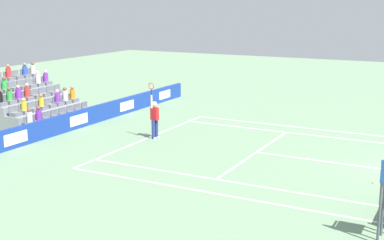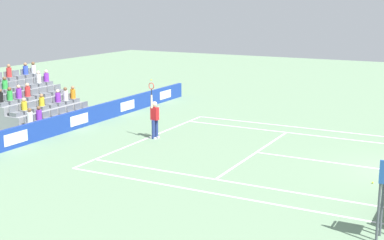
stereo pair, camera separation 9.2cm
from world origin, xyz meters
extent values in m
cube|color=white|center=(0.00, -11.89, 0.00)|extent=(10.97, 0.10, 0.01)
cube|color=white|center=(0.00, -6.40, 0.00)|extent=(8.23, 0.10, 0.01)
cube|color=white|center=(0.00, -3.20, 0.00)|extent=(0.10, 6.40, 0.01)
cube|color=white|center=(4.12, -5.95, 0.00)|extent=(0.10, 11.89, 0.01)
cube|color=white|center=(-4.12, -5.95, 0.00)|extent=(0.10, 11.89, 0.01)
cube|color=white|center=(5.49, -5.95, 0.00)|extent=(0.10, 11.89, 0.01)
cube|color=white|center=(-5.49, -5.95, 0.00)|extent=(0.10, 11.89, 0.01)
cube|color=white|center=(0.00, -11.79, 0.00)|extent=(0.10, 0.20, 0.01)
cube|color=#193899|center=(0.00, -16.16, 0.46)|extent=(21.62, 0.20, 0.93)
cube|color=white|center=(-8.65, -16.05, 0.46)|extent=(1.38, 0.01, 0.52)
cube|color=white|center=(-4.32, -16.05, 0.46)|extent=(1.38, 0.01, 0.52)
cube|color=white|center=(0.00, -16.05, 0.46)|extent=(1.38, 0.01, 0.52)
cube|color=white|center=(4.32, -16.05, 0.46)|extent=(1.38, 0.01, 0.52)
cylinder|color=navy|center=(-0.17, -11.54, 0.45)|extent=(0.16, 0.16, 0.90)
cylinder|color=navy|center=(0.06, -11.57, 0.45)|extent=(0.16, 0.16, 0.90)
cube|color=white|center=(-0.17, -11.54, 0.04)|extent=(0.15, 0.27, 0.08)
cube|color=white|center=(0.06, -11.57, 0.04)|extent=(0.15, 0.27, 0.08)
cube|color=red|center=(-0.06, -11.55, 1.20)|extent=(0.26, 0.38, 0.60)
sphere|color=beige|center=(-0.06, -11.55, 1.66)|extent=(0.24, 0.24, 0.24)
cylinder|color=beige|center=(0.16, -11.58, 1.81)|extent=(0.09, 0.09, 0.62)
cylinder|color=beige|center=(-0.27, -11.48, 1.22)|extent=(0.09, 0.09, 0.56)
cylinder|color=black|center=(0.16, -11.58, 2.26)|extent=(0.04, 0.04, 0.28)
torus|color=red|center=(0.16, -11.58, 2.54)|extent=(0.07, 0.31, 0.31)
sphere|color=#D1E533|center=(0.16, -11.58, 2.82)|extent=(0.07, 0.07, 0.07)
cylinder|color=#474C54|center=(6.39, -0.28, 0.85)|extent=(0.07, 0.07, 1.71)
cylinder|color=#474C54|center=(6.99, -0.28, 0.85)|extent=(0.07, 0.07, 1.71)
cube|color=#474C54|center=(6.69, -0.30, 1.93)|extent=(0.56, 0.05, 0.04)
cube|color=gray|center=(0.00, -17.23, 0.21)|extent=(4.96, 0.95, 0.42)
cube|color=slate|center=(-2.17, -17.23, 0.52)|extent=(0.48, 0.44, 0.20)
cube|color=slate|center=(-2.17, -17.43, 0.77)|extent=(0.48, 0.04, 0.30)
cube|color=slate|center=(-1.55, -17.23, 0.52)|extent=(0.48, 0.44, 0.20)
cube|color=slate|center=(-1.55, -17.43, 0.77)|extent=(0.48, 0.04, 0.30)
cube|color=slate|center=(-0.93, -17.23, 0.52)|extent=(0.48, 0.44, 0.20)
cube|color=slate|center=(-0.93, -17.43, 0.77)|extent=(0.48, 0.04, 0.30)
cube|color=slate|center=(-0.31, -17.23, 0.52)|extent=(0.48, 0.44, 0.20)
cube|color=slate|center=(-0.31, -17.43, 0.77)|extent=(0.48, 0.04, 0.30)
cube|color=slate|center=(0.31, -17.23, 0.52)|extent=(0.48, 0.44, 0.20)
cube|color=slate|center=(0.31, -17.43, 0.77)|extent=(0.48, 0.04, 0.30)
cube|color=slate|center=(0.93, -17.23, 0.52)|extent=(0.48, 0.44, 0.20)
cube|color=slate|center=(0.93, -17.43, 0.77)|extent=(0.48, 0.04, 0.30)
cube|color=slate|center=(1.55, -17.23, 0.52)|extent=(0.48, 0.44, 0.20)
cube|color=slate|center=(1.55, -17.43, 0.77)|extent=(0.48, 0.04, 0.30)
cube|color=slate|center=(2.17, -17.23, 0.52)|extent=(0.48, 0.44, 0.20)
cube|color=slate|center=(2.17, -17.43, 0.77)|extent=(0.48, 0.04, 0.30)
cube|color=gray|center=(0.00, -18.18, 0.42)|extent=(4.96, 0.95, 0.84)
cube|color=slate|center=(-2.17, -18.18, 0.94)|extent=(0.48, 0.44, 0.20)
cube|color=slate|center=(-2.17, -18.38, 1.19)|extent=(0.48, 0.04, 0.30)
cube|color=slate|center=(-1.55, -18.18, 0.94)|extent=(0.48, 0.44, 0.20)
cube|color=slate|center=(-1.55, -18.38, 1.19)|extent=(0.48, 0.04, 0.30)
cube|color=slate|center=(-0.93, -18.18, 0.94)|extent=(0.48, 0.44, 0.20)
cube|color=slate|center=(-0.93, -18.38, 1.19)|extent=(0.48, 0.04, 0.30)
cube|color=slate|center=(-0.31, -18.18, 0.94)|extent=(0.48, 0.44, 0.20)
cube|color=slate|center=(-0.31, -18.38, 1.19)|extent=(0.48, 0.04, 0.30)
cube|color=slate|center=(0.31, -18.18, 0.94)|extent=(0.48, 0.44, 0.20)
cube|color=slate|center=(0.31, -18.38, 1.19)|extent=(0.48, 0.04, 0.30)
cube|color=slate|center=(0.93, -18.18, 0.94)|extent=(0.48, 0.44, 0.20)
cube|color=slate|center=(0.93, -18.38, 1.19)|extent=(0.48, 0.04, 0.30)
cube|color=slate|center=(1.55, -18.18, 0.94)|extent=(0.48, 0.44, 0.20)
cube|color=slate|center=(1.55, -18.38, 1.19)|extent=(0.48, 0.04, 0.30)
cube|color=slate|center=(2.17, -18.18, 0.94)|extent=(0.48, 0.44, 0.20)
cube|color=slate|center=(2.17, -18.38, 1.19)|extent=(0.48, 0.04, 0.30)
cube|color=gray|center=(0.00, -19.13, 0.63)|extent=(4.96, 0.95, 1.26)
cube|color=slate|center=(-2.17, -19.13, 1.36)|extent=(0.48, 0.44, 0.20)
cube|color=slate|center=(-2.17, -19.33, 1.61)|extent=(0.48, 0.04, 0.30)
cube|color=slate|center=(-1.55, -19.13, 1.36)|extent=(0.48, 0.44, 0.20)
cube|color=slate|center=(-1.55, -19.33, 1.61)|extent=(0.48, 0.04, 0.30)
cube|color=slate|center=(-0.93, -19.13, 1.36)|extent=(0.48, 0.44, 0.20)
cube|color=slate|center=(-0.93, -19.33, 1.61)|extent=(0.48, 0.04, 0.30)
cube|color=slate|center=(-0.31, -19.13, 1.36)|extent=(0.48, 0.44, 0.20)
cube|color=slate|center=(-0.31, -19.33, 1.61)|extent=(0.48, 0.04, 0.30)
cube|color=slate|center=(0.31, -19.13, 1.36)|extent=(0.48, 0.44, 0.20)
cube|color=slate|center=(0.31, -19.33, 1.61)|extent=(0.48, 0.04, 0.30)
cube|color=slate|center=(0.93, -19.13, 1.36)|extent=(0.48, 0.44, 0.20)
cube|color=slate|center=(0.93, -19.33, 1.61)|extent=(0.48, 0.04, 0.30)
cube|color=slate|center=(1.55, -19.13, 1.36)|extent=(0.48, 0.44, 0.20)
cube|color=slate|center=(1.55, -19.33, 1.61)|extent=(0.48, 0.04, 0.30)
cube|color=slate|center=(2.17, -19.13, 1.36)|extent=(0.48, 0.44, 0.20)
cube|color=gray|center=(0.00, -20.08, 0.84)|extent=(4.96, 0.95, 1.68)
cube|color=slate|center=(-2.17, -20.08, 1.78)|extent=(0.48, 0.44, 0.20)
cube|color=slate|center=(-2.17, -20.28, 2.03)|extent=(0.48, 0.04, 0.30)
cube|color=slate|center=(-1.55, -20.08, 1.78)|extent=(0.48, 0.44, 0.20)
cube|color=slate|center=(-1.55, -20.28, 2.03)|extent=(0.48, 0.04, 0.30)
cube|color=slate|center=(-0.93, -20.08, 1.78)|extent=(0.48, 0.44, 0.20)
cube|color=slate|center=(-0.93, -20.28, 2.03)|extent=(0.48, 0.04, 0.30)
cube|color=slate|center=(-0.31, -20.08, 1.78)|extent=(0.48, 0.44, 0.20)
cube|color=slate|center=(-0.31, -20.28, 2.03)|extent=(0.48, 0.04, 0.30)
cube|color=slate|center=(0.31, -20.08, 1.78)|extent=(0.48, 0.44, 0.20)
cube|color=slate|center=(0.31, -20.28, 2.03)|extent=(0.48, 0.04, 0.30)
cube|color=slate|center=(0.93, -20.08, 1.78)|extent=(0.48, 0.44, 0.20)
cube|color=slate|center=(0.93, -20.28, 2.03)|extent=(0.48, 0.04, 0.30)
cube|color=gray|center=(0.00, -21.03, 1.05)|extent=(4.96, 0.95, 2.10)
cube|color=slate|center=(-2.17, -21.03, 2.20)|extent=(0.48, 0.44, 0.20)
cube|color=slate|center=(-2.17, -21.23, 2.45)|extent=(0.48, 0.04, 0.30)
cube|color=slate|center=(-1.55, -21.03, 2.20)|extent=(0.48, 0.44, 0.20)
cube|color=slate|center=(-1.55, -21.23, 2.45)|extent=(0.48, 0.04, 0.30)
cube|color=slate|center=(-0.93, -21.03, 2.20)|extent=(0.48, 0.44, 0.20)
cube|color=slate|center=(-0.93, -21.23, 2.45)|extent=(0.48, 0.04, 0.30)
cube|color=slate|center=(-0.31, -21.03, 2.20)|extent=(0.48, 0.44, 0.20)
cube|color=slate|center=(-0.31, -21.23, 2.45)|extent=(0.48, 0.04, 0.30)
cube|color=slate|center=(0.31, -21.03, 2.20)|extent=(0.48, 0.44, 0.20)
cylinder|color=green|center=(1.55, -19.18, 1.70)|extent=(0.28, 0.28, 0.47)
sphere|color=brown|center=(1.55, -19.18, 2.03)|extent=(0.20, 0.20, 0.20)
cylinder|color=purple|center=(-0.93, -18.23, 1.29)|extent=(0.28, 0.28, 0.49)
sphere|color=beige|center=(-0.93, -18.23, 1.63)|extent=(0.20, 0.20, 0.20)
cylinder|color=blue|center=(-1.55, -21.08, 2.54)|extent=(0.28, 0.28, 0.48)
sphere|color=#9E7251|center=(-1.55, -21.08, 2.88)|extent=(0.20, 0.20, 0.20)
cylinder|color=white|center=(-1.55, -18.23, 1.30)|extent=(0.28, 0.28, 0.53)
sphere|color=brown|center=(-1.55, -18.23, 1.67)|extent=(0.20, 0.20, 0.20)
cylinder|color=white|center=(-1.55, -20.13, 2.12)|extent=(0.28, 0.28, 0.49)
sphere|color=beige|center=(-1.55, -20.13, 2.47)|extent=(0.20, 0.20, 0.20)
cylinder|color=green|center=(0.93, -20.13, 2.10)|extent=(0.28, 0.28, 0.45)
sphere|color=brown|center=(0.93, -20.13, 2.43)|extent=(0.20, 0.20, 0.20)
cylinder|color=white|center=(-2.17, -21.08, 2.53)|extent=(0.28, 0.28, 0.46)
sphere|color=brown|center=(-2.17, -21.08, 2.86)|extent=(0.20, 0.20, 0.20)
cylinder|color=yellow|center=(1.55, -18.23, 1.25)|extent=(0.28, 0.28, 0.43)
sphere|color=#D3A884|center=(1.55, -18.23, 1.57)|extent=(0.20, 0.20, 0.20)
cylinder|color=purple|center=(1.55, -17.28, 0.87)|extent=(0.28, 0.28, 0.50)
sphere|color=brown|center=(1.55, -17.28, 1.22)|extent=(0.20, 0.20, 0.20)
cylinder|color=white|center=(2.17, -17.28, 0.87)|extent=(0.28, 0.28, 0.51)
sphere|color=brown|center=(2.17, -17.28, 1.23)|extent=(0.20, 0.20, 0.20)
cylinder|color=black|center=(2.17, -19.18, 1.70)|extent=(0.28, 0.28, 0.48)
sphere|color=brown|center=(2.17, -19.18, 2.04)|extent=(0.20, 0.20, 0.20)
cylinder|color=red|center=(0.31, -19.18, 1.72)|extent=(0.28, 0.28, 0.52)
sphere|color=#D3A884|center=(0.31, -19.18, 2.08)|extent=(0.20, 0.20, 0.20)
cylinder|color=red|center=(-0.31, -21.08, 2.55)|extent=(0.28, 0.28, 0.51)
sphere|color=#9E7251|center=(-0.31, -21.08, 2.91)|extent=(0.20, 0.20, 0.20)
cylinder|color=purple|center=(0.93, -19.18, 1.71)|extent=(0.28, 0.28, 0.50)
sphere|color=#D3A884|center=(0.93, -19.18, 2.06)|extent=(0.20, 0.20, 0.20)
cylinder|color=orange|center=(-2.17, -18.23, 1.30)|extent=(0.28, 0.28, 0.51)
sphere|color=#9E7251|center=(-2.17, -18.23, 1.65)|extent=(0.20, 0.20, 0.20)
cylinder|color=yellow|center=(0.31, -18.23, 1.26)|extent=(0.28, 0.28, 0.44)
sphere|color=#9E7251|center=(0.31, -18.23, 1.58)|extent=(0.20, 0.20, 0.20)
cylinder|color=purple|center=(-2.17, -20.13, 2.11)|extent=(0.28, 0.28, 0.47)
sphere|color=beige|center=(-2.17, -20.13, 2.45)|extent=(0.20, 0.20, 0.20)
sphere|color=#D1E533|center=(1.91, -1.24, 0.03)|extent=(0.07, 0.07, 0.07)
camera|label=1|loc=(21.20, 1.54, 6.33)|focal=50.63mm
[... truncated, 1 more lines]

